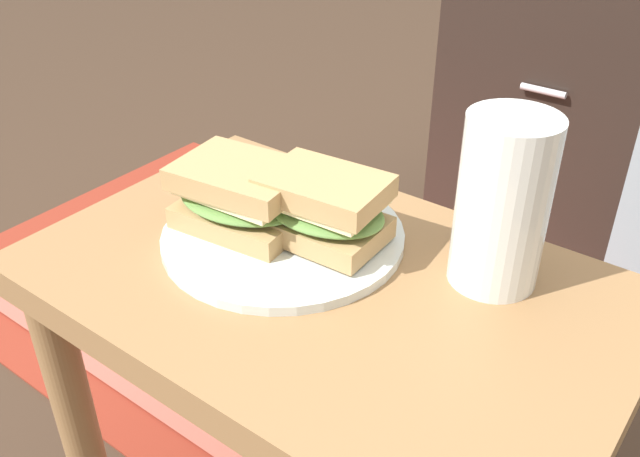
# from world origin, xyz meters

# --- Properties ---
(side_table) EXTENTS (0.56, 0.36, 0.46)m
(side_table) POSITION_xyz_m (0.00, 0.00, 0.37)
(side_table) COLOR olive
(side_table) RESTS_ON ground
(area_rug) EXTENTS (1.22, 0.83, 0.01)m
(area_rug) POSITION_xyz_m (-0.44, 0.37, 0.00)
(area_rug) COLOR maroon
(area_rug) RESTS_ON ground
(plate) EXTENTS (0.24, 0.24, 0.01)m
(plate) POSITION_xyz_m (-0.07, 0.02, 0.47)
(plate) COLOR silver
(plate) RESTS_ON side_table
(sandwich_front) EXTENTS (0.14, 0.11, 0.07)m
(sandwich_front) POSITION_xyz_m (-0.11, 0.01, 0.50)
(sandwich_front) COLOR tan
(sandwich_front) RESTS_ON plate
(sandwich_back) EXTENTS (0.13, 0.09, 0.07)m
(sandwich_back) POSITION_xyz_m (-0.03, 0.04, 0.51)
(sandwich_back) COLOR tan
(sandwich_back) RESTS_ON plate
(beer_glass) EXTENTS (0.08, 0.08, 0.16)m
(beer_glass) POSITION_xyz_m (0.13, 0.09, 0.54)
(beer_glass) COLOR silver
(beer_glass) RESTS_ON side_table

